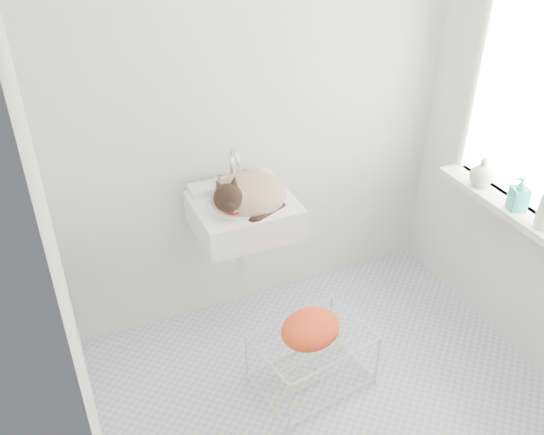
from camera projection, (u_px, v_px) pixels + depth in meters
name	position (u px, v px, depth m)	size (l,w,h in m)	color
floor	(340.00, 411.00, 2.89)	(2.20, 2.00, 0.02)	silver
back_wall	(259.00, 102.00, 2.99)	(2.20, 0.02, 2.50)	silver
left_wall	(59.00, 263.00, 1.84)	(0.02, 2.00, 2.50)	silver
window_glass	(543.00, 105.00, 2.68)	(0.01, 0.80, 1.00)	white
window_frame	(541.00, 106.00, 2.68)	(0.04, 0.90, 1.10)	white
windowsill	(506.00, 205.00, 2.94)	(0.16, 0.88, 0.04)	white
sink	(244.00, 201.00, 2.93)	(0.51, 0.44, 0.20)	white
faucet	(230.00, 161.00, 3.00)	(0.18, 0.13, 0.18)	silver
cat	(247.00, 195.00, 2.90)	(0.45, 0.38, 0.26)	#A3845F
wire_rack	(312.00, 361.00, 2.96)	(0.54, 0.38, 0.33)	silver
towel	(310.00, 334.00, 2.84)	(0.31, 0.22, 0.13)	orange
bottle_a	(542.00, 227.00, 2.74)	(0.08, 0.08, 0.20)	white
bottle_b	(515.00, 209.00, 2.87)	(0.08, 0.08, 0.18)	teal
bottle_c	(479.00, 185.00, 3.07)	(0.12, 0.12, 0.16)	silver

